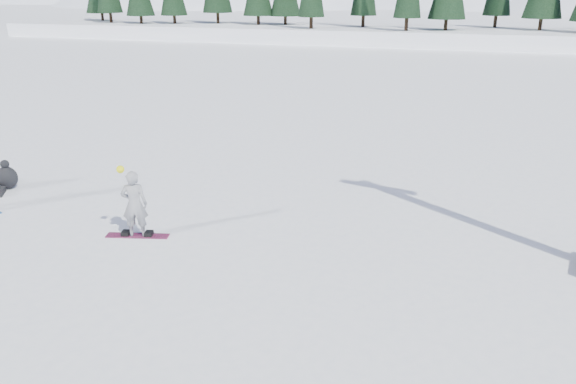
% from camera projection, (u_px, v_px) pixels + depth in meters
% --- Properties ---
extents(alpine_backdrop, '(412.50, 227.00, 53.20)m').
position_uv_depth(alpine_backdrop, '(410.00, 49.00, 189.73)').
color(alpine_backdrop, white).
rests_on(alpine_backdrop, ground).
extents(snowboarder_woman, '(0.70, 0.59, 1.79)m').
position_uv_depth(snowboarder_woman, '(134.00, 204.00, 13.16)').
color(snowboarder_woman, gray).
rests_on(snowboarder_woman, ground).
extents(seated_rider, '(0.79, 1.15, 0.88)m').
position_uv_depth(seated_rider, '(6.00, 178.00, 16.47)').
color(seated_rider, black).
rests_on(seated_rider, ground).
extents(snowboard_woman, '(1.52, 0.66, 0.03)m').
position_uv_depth(snowboard_woman, '(138.00, 236.00, 13.44)').
color(snowboard_woman, '#901F4F').
rests_on(snowboard_woman, ground).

